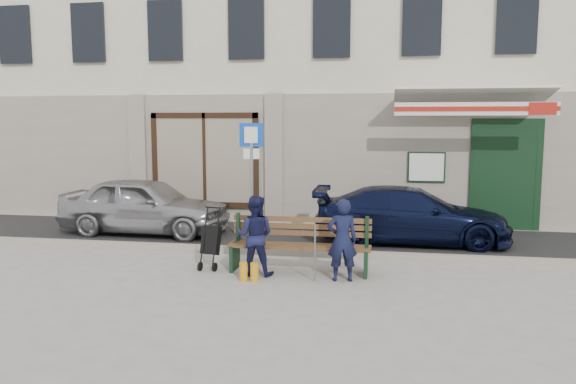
% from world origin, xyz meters
% --- Properties ---
extents(ground, '(80.00, 80.00, 0.00)m').
position_xyz_m(ground, '(0.00, 0.00, 0.00)').
color(ground, '#9E9991').
rests_on(ground, ground).
extents(asphalt_lane, '(60.00, 3.20, 0.01)m').
position_xyz_m(asphalt_lane, '(0.00, 3.10, 0.01)').
color(asphalt_lane, '#282828').
rests_on(asphalt_lane, ground).
extents(curb, '(60.00, 0.18, 0.12)m').
position_xyz_m(curb, '(0.00, 1.50, 0.06)').
color(curb, '#9E9384').
rests_on(curb, ground).
extents(building, '(20.00, 8.27, 10.00)m').
position_xyz_m(building, '(0.01, 8.45, 4.97)').
color(building, beige).
rests_on(building, ground).
extents(car_silver, '(3.87, 1.70, 1.30)m').
position_xyz_m(car_silver, '(-4.01, 2.98, 0.65)').
color(car_silver, '#AAA9AE').
rests_on(car_silver, ground).
extents(car_navy, '(4.06, 1.69, 1.17)m').
position_xyz_m(car_navy, '(1.88, 3.02, 0.59)').
color(car_navy, black).
rests_on(car_navy, ground).
extents(parking_sign, '(0.46, 0.14, 2.50)m').
position_xyz_m(parking_sign, '(-1.28, 1.94, 1.66)').
color(parking_sign, gray).
rests_on(parking_sign, ground).
extents(bench, '(2.40, 1.17, 0.98)m').
position_xyz_m(bench, '(-0.12, 0.32, 0.46)').
color(bench, brown).
rests_on(bench, ground).
extents(man, '(0.54, 0.41, 1.33)m').
position_xyz_m(man, '(0.68, -0.07, 0.66)').
color(man, '#121632').
rests_on(man, ground).
extents(woman, '(0.65, 0.51, 1.33)m').
position_xyz_m(woman, '(-0.77, 0.04, 0.66)').
color(woman, '#15173A').
rests_on(woman, ground).
extents(stroller, '(0.35, 0.46, 1.06)m').
position_xyz_m(stroller, '(-1.62, 0.32, 0.47)').
color(stroller, black).
rests_on(stroller, ground).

